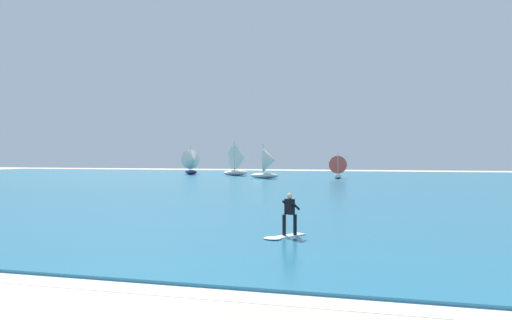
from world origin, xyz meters
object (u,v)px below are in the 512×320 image
at_px(sailboat_trailing, 268,163).
at_px(sailboat_anchored_offshore, 338,167).
at_px(kitesurfer, 286,221).
at_px(sailboat_far_right, 239,160).
at_px(sailboat_far_left, 192,162).

xyz_separation_m(sailboat_trailing, sailboat_anchored_offshore, (9.24, 3.30, -0.56)).
height_order(kitesurfer, sailboat_trailing, sailboat_trailing).
height_order(sailboat_anchored_offshore, sailboat_far_right, sailboat_far_right).
relative_size(sailboat_anchored_offshore, sailboat_far_left, 0.74).
distance_m(kitesurfer, sailboat_far_right, 59.19).
xyz_separation_m(sailboat_far_right, sailboat_far_left, (-8.85, 1.99, -0.28)).
bearing_deg(kitesurfer, sailboat_anchored_offshore, 93.22).
height_order(sailboat_far_right, sailboat_far_left, sailboat_far_right).
bearing_deg(kitesurfer, sailboat_far_left, 115.66).
height_order(sailboat_trailing, sailboat_far_left, sailboat_far_left).
height_order(sailboat_trailing, sailboat_far_right, sailboat_far_right).
distance_m(sailboat_anchored_offshore, sailboat_far_left, 26.10).
xyz_separation_m(sailboat_anchored_offshore, sailboat_far_left, (-25.02, 7.39, 0.57)).
bearing_deg(sailboat_far_right, sailboat_anchored_offshore, -18.46).
xyz_separation_m(kitesurfer, sailboat_far_left, (-27.87, 58.01, 1.57)).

